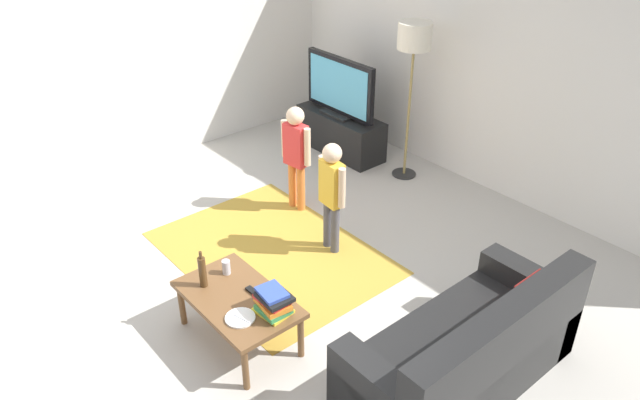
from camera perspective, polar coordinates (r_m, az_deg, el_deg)
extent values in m
plane|color=#B2ADA3|center=(5.48, -4.84, -7.94)|extent=(7.80, 7.80, 0.00)
cube|color=silver|center=(6.79, 16.00, 11.81)|extent=(6.00, 0.12, 2.70)
cube|color=silver|center=(7.28, -19.69, 12.45)|extent=(0.12, 6.00, 2.70)
cube|color=#B28C33|center=(5.87, -4.54, -4.89)|extent=(2.20, 1.60, 0.01)
cube|color=black|center=(7.67, 1.92, 6.28)|extent=(1.20, 0.44, 0.50)
cube|color=black|center=(7.70, 1.62, 5.16)|extent=(1.10, 0.32, 0.03)
cube|color=black|center=(7.55, 1.84, 8.07)|extent=(0.44, 0.28, 0.03)
cube|color=black|center=(7.42, 1.89, 10.60)|extent=(1.10, 0.07, 0.68)
cube|color=#59B2D8|center=(7.40, 1.67, 10.54)|extent=(1.00, 0.01, 0.58)
cube|color=black|center=(4.61, 12.78, -14.16)|extent=(0.80, 1.80, 0.42)
cube|color=black|center=(4.35, 16.28, -14.03)|extent=(0.20, 1.80, 0.86)
cube|color=black|center=(5.08, 18.58, -8.92)|extent=(0.80, 0.20, 0.60)
cube|color=#B22823|center=(4.70, 18.93, -8.63)|extent=(0.10, 0.32, 0.32)
cylinder|color=#262626|center=(7.27, 7.82, 2.44)|extent=(0.28, 0.28, 0.02)
cylinder|color=#99844C|center=(6.95, 8.25, 7.90)|extent=(0.03, 0.03, 1.50)
cylinder|color=silver|center=(6.67, 8.82, 14.90)|extent=(0.36, 0.36, 0.28)
cylinder|color=orange|center=(6.47, -2.58, 1.48)|extent=(0.09, 0.09, 0.52)
cylinder|color=orange|center=(6.40, -1.78, 1.13)|extent=(0.09, 0.09, 0.52)
cube|color=red|center=(6.22, -2.27, 5.16)|extent=(0.26, 0.17, 0.44)
sphere|color=beige|center=(6.09, -2.33, 7.83)|extent=(0.18, 0.18, 0.18)
cylinder|color=beige|center=(6.31, -3.31, 5.74)|extent=(0.07, 0.07, 0.40)
cylinder|color=beige|center=(6.11, -1.19, 4.94)|extent=(0.07, 0.07, 0.40)
cylinder|color=#4C4C59|center=(5.82, 0.72, -2.21)|extent=(0.08, 0.08, 0.50)
cylinder|color=#4C4C59|center=(5.74, 1.41, -2.73)|extent=(0.08, 0.08, 0.50)
cube|color=gold|center=(5.54, 1.11, 1.56)|extent=(0.25, 0.15, 0.43)
sphere|color=beige|center=(5.40, 1.14, 4.38)|extent=(0.18, 0.18, 0.18)
cylinder|color=beige|center=(5.64, 0.20, 2.37)|extent=(0.07, 0.07, 0.39)
cylinder|color=beige|center=(5.43, 2.05, 1.12)|extent=(0.07, 0.07, 0.39)
cube|color=brown|center=(4.73, -7.70, -9.12)|extent=(1.00, 0.60, 0.04)
cylinder|color=brown|center=(5.09, -12.75, -9.49)|extent=(0.05, 0.05, 0.38)
cylinder|color=brown|center=(4.49, -6.97, -15.32)|extent=(0.05, 0.05, 0.38)
cylinder|color=brown|center=(5.27, -7.98, -7.36)|extent=(0.05, 0.05, 0.38)
cylinder|color=brown|center=(4.69, -1.80, -12.59)|extent=(0.05, 0.05, 0.38)
cube|color=yellow|center=(4.55, -4.39, -10.23)|extent=(0.27, 0.24, 0.02)
cube|color=#388C4C|center=(4.52, -4.35, -10.09)|extent=(0.22, 0.20, 0.04)
cube|color=orange|center=(4.50, -4.40, -9.59)|extent=(0.28, 0.22, 0.04)
cube|color=red|center=(4.49, -4.48, -9.18)|extent=(0.26, 0.18, 0.03)
cube|color=black|center=(4.46, -4.26, -8.99)|extent=(0.25, 0.22, 0.03)
cube|color=#334CA5|center=(4.45, -4.49, -8.56)|extent=(0.24, 0.20, 0.03)
cylinder|color=#4C3319|center=(4.79, -10.88, -6.62)|extent=(0.06, 0.06, 0.26)
cylinder|color=#4C3319|center=(4.70, -11.07, -5.06)|extent=(0.02, 0.02, 0.06)
cube|color=black|center=(4.73, -6.16, -8.56)|extent=(0.17, 0.05, 0.02)
cylinder|color=silver|center=(4.93, -8.72, -6.20)|extent=(0.07, 0.07, 0.12)
cylinder|color=white|center=(4.52, -7.44, -10.84)|extent=(0.22, 0.22, 0.02)
cube|color=silver|center=(4.50, -7.31, -10.87)|extent=(0.15, 0.05, 0.01)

